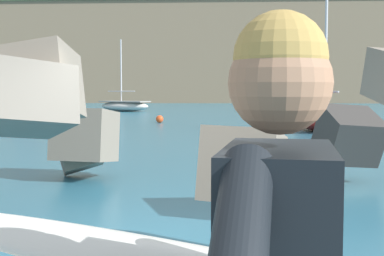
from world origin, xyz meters
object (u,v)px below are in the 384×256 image
boat_near_centre (321,120)px  boat_mid_left (125,106)px  station_building_central (177,3)px  boat_mid_right (30,104)px  mooring_buoy_middle (160,119)px  mooring_buoy_inner (102,133)px  boat_mid_centre (271,105)px

boat_near_centre → boat_mid_left: 26.08m
boat_near_centre → station_building_central: bearing=99.4°
boat_near_centre → boat_mid_right: size_ratio=1.19×
mooring_buoy_middle → boat_mid_right: bearing=136.4°
boat_near_centre → boat_mid_right: (-20.05, 17.28, 0.23)m
boat_mid_left → mooring_buoy_inner: 26.71m
station_building_central → boat_mid_centre: bearing=-76.5°
mooring_buoy_middle → station_building_central: 75.02m
boat_mid_left → boat_mid_right: bearing=-142.7°
boat_mid_left → mooring_buoy_middle: bearing=-72.9°
boat_near_centre → station_building_central: station_building_central is taller
boat_mid_left → mooring_buoy_inner: (3.96, -26.42, -0.31)m
boat_near_centre → boat_mid_left: bearing=120.5°
station_building_central → mooring_buoy_middle: bearing=-86.2°
boat_mid_left → boat_near_centre: bearing=-59.5°
boat_mid_left → boat_mid_centre: size_ratio=0.93×
boat_mid_left → boat_mid_centre: (13.41, 1.58, -0.01)m
boat_mid_right → station_building_central: (7.13, 61.11, 18.31)m
boat_mid_right → boat_mid_centre: bearing=18.5°
boat_near_centre → boat_mid_centre: bearing=89.6°
boat_mid_right → mooring_buoy_middle: 16.45m
boat_mid_left → mooring_buoy_middle: 17.30m
boat_mid_centre → mooring_buoy_inner: boat_mid_centre is taller
boat_near_centre → boat_mid_centre: size_ratio=1.05×
mooring_buoy_inner → boat_near_centre: bearing=23.0°
mooring_buoy_inner → mooring_buoy_middle: bearing=83.5°
boat_mid_centre → boat_mid_right: boat_mid_centre is taller
boat_mid_centre → boat_mid_right: bearing=-161.5°
boat_mid_left → station_building_central: bearing=89.7°
mooring_buoy_inner → boat_mid_right: bearing=116.9°
mooring_buoy_inner → station_building_central: size_ratio=0.07×
boat_mid_right → mooring_buoy_middle: boat_mid_right is taller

